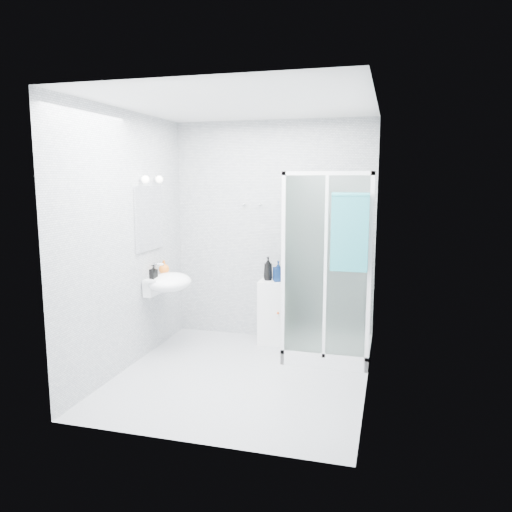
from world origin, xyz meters
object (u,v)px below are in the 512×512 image
(hand_towel, at_px, (350,231))
(shower_enclosure, at_px, (321,316))
(storage_cabinet, at_px, (273,312))
(shampoo_bottle_a, at_px, (268,268))
(wall_basin, at_px, (168,282))
(soap_dispenser_orange, at_px, (164,267))
(soap_dispenser_black, at_px, (153,272))
(shampoo_bottle_b, at_px, (278,271))

(hand_towel, bearing_deg, shower_enclosure, 127.85)
(shower_enclosure, bearing_deg, storage_cabinet, 154.35)
(hand_towel, height_order, shampoo_bottle_a, hand_towel)
(wall_basin, relative_size, shampoo_bottle_a, 2.03)
(wall_basin, height_order, hand_towel, hand_towel)
(shower_enclosure, xyz_separation_m, soap_dispenser_orange, (-1.77, -0.17, 0.49))
(soap_dispenser_black, bearing_deg, hand_towel, 1.70)
(storage_cabinet, distance_m, hand_towel, 1.56)
(wall_basin, bearing_deg, storage_cabinet, 30.15)
(wall_basin, distance_m, shampoo_bottle_a, 1.17)
(shower_enclosure, bearing_deg, wall_basin, -169.19)
(shampoo_bottle_b, relative_size, soap_dispenser_orange, 1.57)
(shampoo_bottle_b, distance_m, soap_dispenser_orange, 1.30)
(storage_cabinet, height_order, soap_dispenser_black, soap_dispenser_black)
(shower_enclosure, bearing_deg, soap_dispenser_orange, -174.64)
(shower_enclosure, distance_m, hand_towel, 1.11)
(shower_enclosure, xyz_separation_m, wall_basin, (-1.66, -0.32, 0.35))
(shower_enclosure, distance_m, soap_dispenser_black, 1.87)
(storage_cabinet, relative_size, soap_dispenser_black, 4.97)
(shower_enclosure, bearing_deg, hand_towel, -52.15)
(wall_basin, distance_m, shampoo_bottle_b, 1.26)
(wall_basin, bearing_deg, shampoo_bottle_b, 28.14)
(shower_enclosure, height_order, soap_dispenser_orange, shower_enclosure)
(shower_enclosure, distance_m, wall_basin, 1.72)
(shampoo_bottle_b, bearing_deg, shower_enclosure, -27.14)
(hand_towel, bearing_deg, soap_dispenser_black, -178.30)
(shower_enclosure, xyz_separation_m, hand_towel, (0.31, -0.40, 0.99))
(hand_towel, bearing_deg, soap_dispenser_orange, 173.55)
(wall_basin, relative_size, soap_dispenser_black, 3.70)
(shower_enclosure, relative_size, wall_basin, 3.57)
(shower_enclosure, relative_size, storage_cabinet, 2.66)
(shampoo_bottle_b, height_order, soap_dispenser_orange, soap_dispenser_orange)
(shampoo_bottle_a, bearing_deg, shampoo_bottle_b, -14.13)
(shampoo_bottle_b, bearing_deg, soap_dispenser_black, -148.44)
(wall_basin, relative_size, soap_dispenser_orange, 3.69)
(storage_cabinet, distance_m, shampoo_bottle_b, 0.50)
(shower_enclosure, height_order, shampoo_bottle_a, shower_enclosure)
(shampoo_bottle_a, bearing_deg, soap_dispenser_orange, -156.50)
(shower_enclosure, relative_size, shampoo_bottle_a, 7.25)
(shampoo_bottle_a, height_order, shampoo_bottle_b, shampoo_bottle_a)
(shampoo_bottle_a, xyz_separation_m, soap_dispenser_black, (-1.08, -0.77, 0.05))
(shampoo_bottle_a, height_order, soap_dispenser_orange, shampoo_bottle_a)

